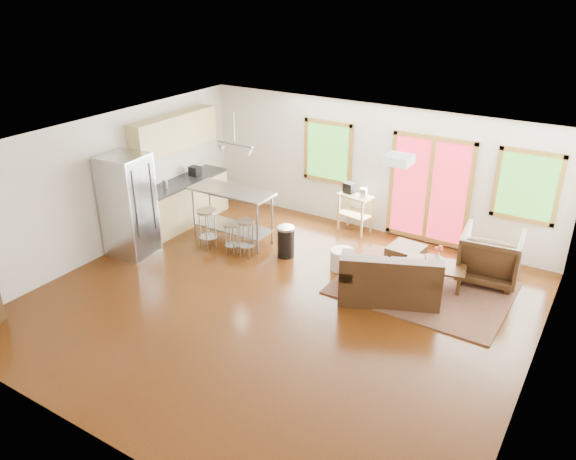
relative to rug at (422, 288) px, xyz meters
The scene contains 27 objects.
floor 2.48m from the rug, 136.60° to the right, with size 7.50×7.00×0.02m, color #321605.
ceiling 3.59m from the rug, 136.60° to the right, with size 7.50×7.00×0.02m, color white.
back_wall 2.86m from the rug, 135.00° to the left, with size 7.50×0.02×2.60m, color beige.
left_wall 5.96m from the rug, 162.96° to the right, with size 0.02×7.00×2.60m, color beige.
right_wall 2.90m from the rug, 41.09° to the right, with size 0.02×7.00×2.60m, color beige.
front_wall 5.67m from the rug, 109.08° to the right, with size 7.50×0.02×2.60m, color beige.
window_left 3.63m from the rug, 147.97° to the left, with size 1.10×0.05×1.30m.
french_doors 2.15m from the rug, 109.00° to the left, with size 1.60×0.05×2.10m.
window_right 2.55m from the rug, 58.00° to the left, with size 1.10×0.05×1.30m.
rug is the anchor object (origin of this frame).
loveseat 0.78m from the rug, 122.84° to the right, with size 1.82×1.46×0.85m.
coffee_table 0.41m from the rug, 61.30° to the left, with size 1.09×0.77×0.40m.
armchair 1.32m from the rug, 46.87° to the left, with size 0.97×0.91×1.00m, color black.
ottoman 0.85m from the rug, 131.96° to the left, with size 0.58×0.58×0.39m, color black.
pouf 1.50m from the rug, behind, with size 0.43×0.43×0.37m, color beige.
vase 0.58m from the rug, 61.88° to the left, with size 0.25×0.25×0.33m.
cabinets 5.37m from the rug, behind, with size 0.64×2.24×2.30m.
refrigerator 5.47m from the rug, 162.79° to the right, with size 0.85×0.82×1.92m.
island 3.94m from the rug, behind, with size 1.68×0.70×1.06m.
cup 3.59m from the rug, behind, with size 0.11×0.09×0.11m, color white.
bar_stool_a 4.15m from the rug, behind, with size 0.45×0.45×0.79m.
bar_stool_b 3.60m from the rug, 169.14° to the right, with size 0.33×0.33×0.63m.
bar_stool_c 3.33m from the rug, 169.83° to the right, with size 0.40×0.40×0.72m.
trash_can 2.62m from the rug, behind, with size 0.41×0.41×0.60m.
kitchen_cart 2.60m from the rug, 143.51° to the left, with size 0.73×0.53×1.02m.
ceiling_flush 2.76m from the rug, 100.46° to the right, with size 0.35×0.35×0.12m, color white.
pendant_light 4.16m from the rug, behind, with size 0.80×0.18×0.79m.
Camera 1 is at (4.21, -6.46, 4.86)m, focal length 35.00 mm.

